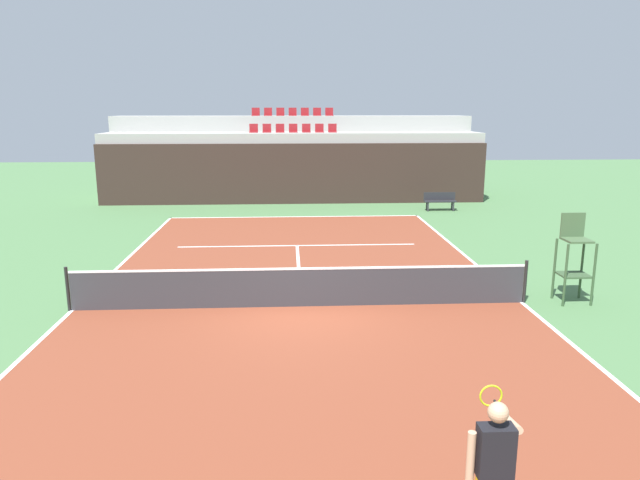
{
  "coord_description": "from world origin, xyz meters",
  "views": [
    {
      "loc": [
        -0.28,
        -13.4,
        4.7
      ],
      "look_at": [
        0.56,
        2.0,
        1.2
      ],
      "focal_mm": 32.69,
      "sensor_mm": 36.0,
      "label": 1
    }
  ],
  "objects_px": {
    "tennis_net": "(301,287)",
    "umpire_chair": "(574,255)",
    "player_bench": "(440,200)",
    "player": "(494,464)"
  },
  "relations": [
    {
      "from": "player",
      "to": "umpire_chair",
      "type": "bearing_deg",
      "value": 68.16
    },
    {
      "from": "player",
      "to": "tennis_net",
      "type": "bearing_deg",
      "value": 112.37
    },
    {
      "from": "umpire_chair",
      "to": "player_bench",
      "type": "xyz_separation_m",
      "value": [
        0.11,
        13.21,
        -0.68
      ]
    },
    {
      "from": "tennis_net",
      "to": "umpire_chair",
      "type": "bearing_deg",
      "value": 0.48
    },
    {
      "from": "tennis_net",
      "to": "player",
      "type": "relative_size",
      "value": 6.48
    },
    {
      "from": "tennis_net",
      "to": "player_bench",
      "type": "bearing_deg",
      "value": 62.83
    },
    {
      "from": "tennis_net",
      "to": "umpire_chair",
      "type": "relative_size",
      "value": 5.04
    },
    {
      "from": "umpire_chair",
      "to": "tennis_net",
      "type": "bearing_deg",
      "value": -179.52
    },
    {
      "from": "player_bench",
      "to": "player",
      "type": "bearing_deg",
      "value": -103.07
    },
    {
      "from": "player",
      "to": "umpire_chair",
      "type": "height_order",
      "value": "umpire_chair"
    }
  ]
}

